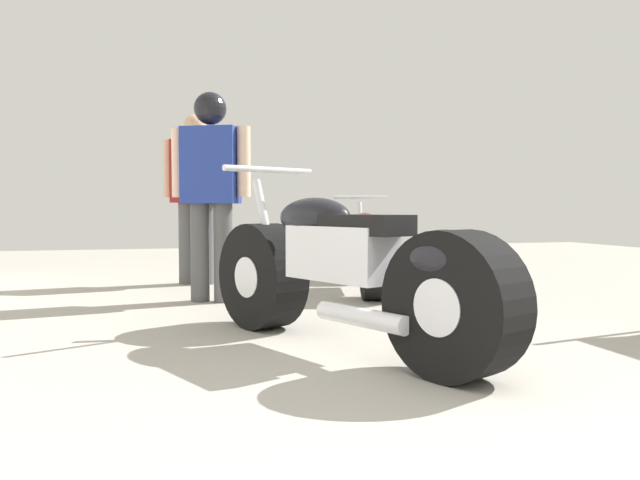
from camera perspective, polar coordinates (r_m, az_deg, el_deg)
The scene contains 5 objects.
ground_plane at distance 4.25m, azimuth 1.06°, elevation -7.34°, with size 15.94×15.94×0.00m, color #9E998E.
motorcycle_maroon_cruiser at distance 3.23m, azimuth 2.47°, elevation -3.07°, with size 1.15×2.07×1.02m.
motorcycle_black_naked at distance 5.67m, azimuth 4.47°, elevation -1.04°, with size 0.73×1.92×0.89m.
mechanic_in_blue at distance 6.24m, azimuth -11.61°, elevation 4.75°, with size 0.67×0.40×1.70m.
mechanic_with_helmet at distance 5.01m, azimuth -10.23°, elevation 5.86°, with size 0.65×0.40×1.70m.
Camera 1 is at (-1.13, -0.74, 0.76)m, focal length 34.02 mm.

